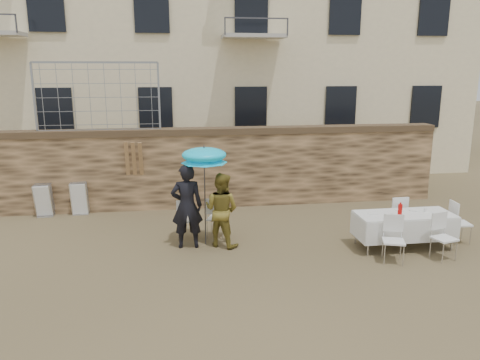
{
  "coord_description": "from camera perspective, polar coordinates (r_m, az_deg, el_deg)",
  "views": [
    {
      "loc": [
        -1.06,
        -7.92,
        3.84
      ],
      "look_at": [
        0.4,
        2.2,
        1.4
      ],
      "focal_mm": 35.0,
      "sensor_mm": 36.0,
      "label": 1
    }
  ],
  "objects": [
    {
      "name": "table_chair_front_right",
      "position": [
        10.51,
        23.65,
        -6.41
      ],
      "size": [
        0.58,
        0.58,
        0.96
      ],
      "primitive_type": null,
      "rotation": [
        0.0,
        0.0,
        0.25
      ],
      "color": "white",
      "rests_on": "ground"
    },
    {
      "name": "table_chair_side",
      "position": [
        11.66,
        25.26,
        -4.66
      ],
      "size": [
        0.52,
        0.52,
        0.96
      ],
      "primitive_type": null,
      "rotation": [
        0.0,
        0.0,
        1.49
      ],
      "color": "white",
      "rests_on": "ground"
    },
    {
      "name": "umbrella",
      "position": [
        10.08,
        -4.39,
        2.7
      ],
      "size": [
        1.01,
        1.01,
        2.09
      ],
      "color": "#3F3F44",
      "rests_on": "ground"
    },
    {
      "name": "chair_stack_right",
      "position": [
        13.31,
        -18.91,
        -2.03
      ],
      "size": [
        0.46,
        0.32,
        0.92
      ],
      "primitive_type": null,
      "color": "white",
      "rests_on": "ground"
    },
    {
      "name": "chain_link_fence",
      "position": [
        13.09,
        -16.96,
        9.61
      ],
      "size": [
        3.2,
        0.06,
        1.8
      ],
      "primitive_type": null,
      "color": "gray",
      "rests_on": "stone_wall"
    },
    {
      "name": "couple_chair_left",
      "position": [
        10.87,
        -6.52,
        -4.68
      ],
      "size": [
        0.55,
        0.55,
        0.96
      ],
      "primitive_type": null,
      "rotation": [
        0.0,
        0.0,
        2.99
      ],
      "color": "white",
      "rests_on": "ground"
    },
    {
      "name": "table_chair_front_left",
      "position": [
        9.98,
        18.23,
        -6.96
      ],
      "size": [
        0.61,
        0.61,
        0.96
      ],
      "primitive_type": null,
      "rotation": [
        0.0,
        0.0,
        -0.32
      ],
      "color": "white",
      "rests_on": "ground"
    },
    {
      "name": "soda_bottle",
      "position": [
        10.53,
        18.92,
        -3.51
      ],
      "size": [
        0.09,
        0.09,
        0.26
      ],
      "primitive_type": "cylinder",
      "color": "red",
      "rests_on": "banquet_table"
    },
    {
      "name": "wood_planks",
      "position": [
        13.04,
        -12.12,
        0.54
      ],
      "size": [
        0.7,
        0.2,
        2.0
      ],
      "primitive_type": null,
      "color": "#A37749",
      "rests_on": "ground"
    },
    {
      "name": "woman_dress",
      "position": [
        10.28,
        -2.29,
        -3.64
      ],
      "size": [
        1.01,
        0.97,
        1.65
      ],
      "primitive_type": "imported",
      "rotation": [
        0.0,
        0.0,
        2.54
      ],
      "color": "#A89233",
      "rests_on": "ground"
    },
    {
      "name": "man_suit",
      "position": [
        10.21,
        -6.49,
        -3.2
      ],
      "size": [
        0.68,
        0.45,
        1.87
      ],
      "primitive_type": "imported",
      "rotation": [
        0.0,
        0.0,
        3.14
      ],
      "color": "black",
      "rests_on": "ground"
    },
    {
      "name": "table_chair_back",
      "position": [
        11.64,
        18.43,
        -4.07
      ],
      "size": [
        0.49,
        0.49,
        0.96
      ],
      "primitive_type": null,
      "rotation": [
        0.0,
        0.0,
        3.16
      ],
      "color": "white",
      "rests_on": "ground"
    },
    {
      "name": "banquet_table",
      "position": [
        10.8,
        19.45,
        -4.1
      ],
      "size": [
        2.1,
        0.85,
        0.78
      ],
      "color": "silver",
      "rests_on": "ground"
    },
    {
      "name": "stone_wall",
      "position": [
        13.25,
        -3.44,
        1.46
      ],
      "size": [
        13.0,
        0.5,
        2.2
      ],
      "primitive_type": "cube",
      "color": "brown",
      "rests_on": "ground"
    },
    {
      "name": "chair_stack_left",
      "position": [
        13.51,
        -22.66,
        -2.13
      ],
      "size": [
        0.46,
        0.4,
        0.92
      ],
      "primitive_type": null,
      "color": "white",
      "rests_on": "ground"
    },
    {
      "name": "couple_chair_right",
      "position": [
        10.9,
        -2.83,
        -4.54
      ],
      "size": [
        0.63,
        0.63,
        0.96
      ],
      "primitive_type": null,
      "rotation": [
        0.0,
        0.0,
        2.74
      ],
      "color": "white",
      "rests_on": "ground"
    },
    {
      "name": "ground",
      "position": [
        8.87,
        -0.54,
        -12.24
      ],
      "size": [
        80.0,
        80.0,
        0.0
      ],
      "primitive_type": "plane",
      "color": "brown",
      "rests_on": "ground"
    }
  ]
}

